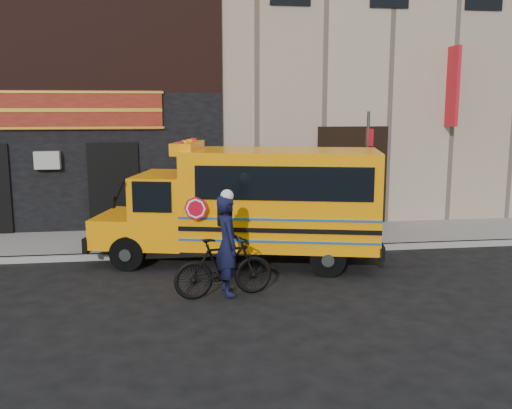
{
  "coord_description": "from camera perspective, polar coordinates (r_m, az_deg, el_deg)",
  "views": [
    {
      "loc": [
        -1.39,
        -11.5,
        3.75
      ],
      "look_at": [
        0.49,
        1.85,
        1.43
      ],
      "focal_mm": 40.0,
      "sensor_mm": 36.0,
      "label": 1
    }
  ],
  "objects": [
    {
      "name": "sign_pole",
      "position": [
        15.63,
        11.04,
        3.09
      ],
      "size": [
        0.11,
        0.31,
        3.62
      ],
      "color": "#39403C",
      "rests_on": "ground"
    },
    {
      "name": "bicycle",
      "position": [
        11.38,
        -3.24,
        -6.29
      ],
      "size": [
        2.08,
        0.91,
        1.21
      ],
      "primitive_type": "imported",
      "rotation": [
        0.0,
        0.0,
        1.74
      ],
      "color": "black",
      "rests_on": "ground"
    },
    {
      "name": "ground",
      "position": [
        12.18,
        -1.08,
        -8.16
      ],
      "size": [
        120.0,
        120.0,
        0.0
      ],
      "primitive_type": "plane",
      "color": "black",
      "rests_on": "ground"
    },
    {
      "name": "curb",
      "position": [
        14.64,
        -2.32,
        -4.77
      ],
      "size": [
        40.0,
        0.2,
        0.15
      ],
      "primitive_type": "cube",
      "color": "gray",
      "rests_on": "ground"
    },
    {
      "name": "school_bus",
      "position": [
        13.62,
        -0.26,
        0.31
      ],
      "size": [
        7.21,
        3.72,
        2.92
      ],
      "color": "black",
      "rests_on": "ground"
    },
    {
      "name": "cyclist",
      "position": [
        11.32,
        -2.87,
        -4.3
      ],
      "size": [
        0.58,
        0.79,
        2.0
      ],
      "primitive_type": "imported",
      "rotation": [
        0.0,
        0.0,
        1.72
      ],
      "color": "black",
      "rests_on": "ground"
    },
    {
      "name": "sidewalk",
      "position": [
        16.09,
        -2.85,
        -3.44
      ],
      "size": [
        40.0,
        3.0,
        0.15
      ],
      "primitive_type": "cube",
      "color": "gray",
      "rests_on": "ground"
    },
    {
      "name": "building",
      "position": [
        22.13,
        -4.66,
        15.91
      ],
      "size": [
        20.0,
        10.7,
        12.0
      ],
      "color": "tan",
      "rests_on": "sidewalk"
    }
  ]
}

